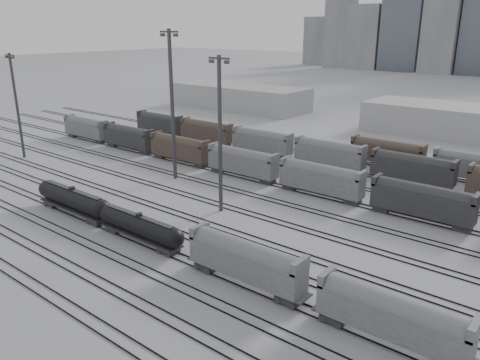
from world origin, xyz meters
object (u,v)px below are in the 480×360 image
Objects in this scene: tank_car_a at (73,199)px; light_mast_a at (17,104)px; hopper_car_b at (392,315)px; hopper_car_a at (246,259)px; light_mast_c at (220,132)px; tank_car_b at (140,226)px.

light_mast_a is at bearing 162.48° from tank_car_a.
tank_car_a is at bearing 180.00° from hopper_car_b.
hopper_car_a is 24.49m from light_mast_c.
light_mast_c reaches higher than light_mast_a.
hopper_car_b is at bearing 0.00° from tank_car_b.
hopper_car_b is 89.71m from light_mast_a.
tank_car_a is 0.76× the size of light_mast_a.
light_mast_a is at bearing -176.75° from light_mast_c.
hopper_car_b is at bearing 0.00° from hopper_car_a.
hopper_car_b reaches higher than tank_car_a.
hopper_car_b is at bearing -7.77° from light_mast_a.
tank_car_b is 34.62m from hopper_car_b.
hopper_car_a is (17.98, 0.00, 0.97)m from tank_car_b.
light_mast_a is at bearing 167.37° from tank_car_b.
hopper_car_a is 0.61× the size of light_mast_c.
light_mast_c is at bearing 85.30° from tank_car_b.
hopper_car_b is (16.63, 0.00, -0.14)m from hopper_car_a.
tank_car_b is at bearing -180.00° from hopper_car_a.
light_mast_a is (-88.46, 12.06, 8.87)m from hopper_car_b.
hopper_car_b is 0.58× the size of light_mast_c.
light_mast_c is at bearing 137.76° from hopper_car_a.
tank_car_a is 33.62m from hopper_car_a.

